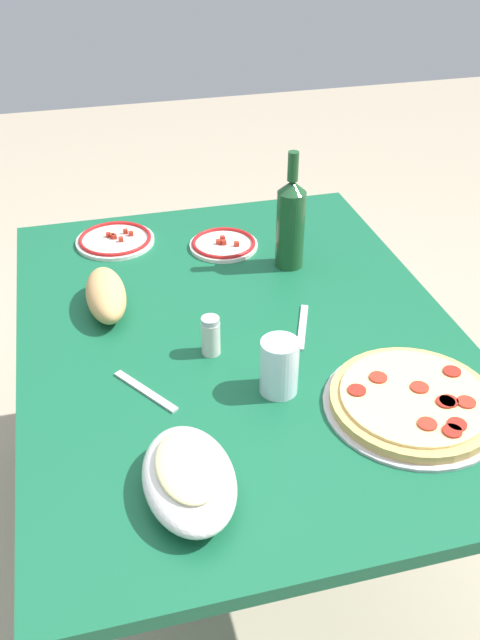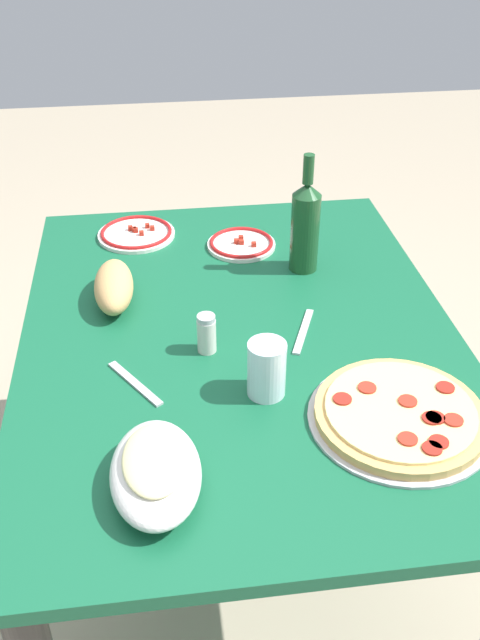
{
  "view_description": "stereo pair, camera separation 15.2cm",
  "coord_description": "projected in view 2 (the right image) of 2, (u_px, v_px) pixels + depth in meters",
  "views": [
    {
      "loc": [
        -1.21,
        0.31,
        1.62
      ],
      "look_at": [
        0.0,
        0.0,
        0.76
      ],
      "focal_mm": 39.49,
      "sensor_mm": 36.0,
      "label": 1
    },
    {
      "loc": [
        -1.24,
        0.16,
        1.62
      ],
      "look_at": [
        0.0,
        0.0,
        0.76
      ],
      "focal_mm": 39.49,
      "sensor_mm": 36.0,
      "label": 2
    }
  ],
  "objects": [
    {
      "name": "dining_table",
      "position": [
        240.0,
        373.0,
        1.6
      ],
      "size": [
        1.26,
        0.95,
        0.73
      ],
      "color": "#145938",
      "rests_on": "ground"
    },
    {
      "name": "spice_shaker",
      "position": [
        207.0,
        334.0,
        1.45
      ],
      "size": [
        0.04,
        0.04,
        0.09
      ],
      "color": "silver",
      "rests_on": "dining_table"
    },
    {
      "name": "side_plate_far",
      "position": [
        136.0,
        233.0,
        1.9
      ],
      "size": [
        0.21,
        0.21,
        0.02
      ],
      "color": "white",
      "rests_on": "dining_table"
    },
    {
      "name": "fork_right",
      "position": [
        303.0,
        331.0,
        1.53
      ],
      "size": [
        0.16,
        0.08,
        0.0
      ],
      "primitive_type": "cube",
      "rotation": [
        0.0,
        0.0,
        5.9
      ],
      "color": "#B7B7BC",
      "rests_on": "dining_table"
    },
    {
      "name": "pepperoni_pizza",
      "position": [
        400.0,
        415.0,
        1.29
      ],
      "size": [
        0.34,
        0.34,
        0.03
      ],
      "color": "#B7B7BC",
      "rests_on": "dining_table"
    },
    {
      "name": "ground_plane",
      "position": [
        240.0,
        545.0,
        1.95
      ],
      "size": [
        8.0,
        8.0,
        0.0
      ],
      "primitive_type": "plane",
      "color": "tan",
      "rests_on": "ground"
    },
    {
      "name": "water_glass",
      "position": [
        267.0,
        369.0,
        1.33
      ],
      "size": [
        0.07,
        0.07,
        0.12
      ],
      "primitive_type": "cylinder",
      "color": "silver",
      "rests_on": "dining_table"
    },
    {
      "name": "baked_pasta_dish",
      "position": [
        155.0,
        470.0,
        1.14
      ],
      "size": [
        0.24,
        0.15,
        0.08
      ],
      "color": "white",
      "rests_on": "dining_table"
    },
    {
      "name": "side_plate_near",
      "position": [
        241.0,
        244.0,
        1.85
      ],
      "size": [
        0.18,
        0.18,
        0.02
      ],
      "color": "white",
      "rests_on": "dining_table"
    },
    {
      "name": "fork_left",
      "position": [
        135.0,
        383.0,
        1.39
      ],
      "size": [
        0.15,
        0.11,
        0.0
      ],
      "primitive_type": "cube",
      "rotation": [
        0.0,
        0.0,
        0.58
      ],
      "color": "#B7B7BC",
      "rests_on": "dining_table"
    },
    {
      "name": "bread_loaf",
      "position": [
        114.0,
        286.0,
        1.61
      ],
      "size": [
        0.21,
        0.09,
        0.08
      ],
      "primitive_type": "ellipsoid",
      "color": "tan",
      "rests_on": "dining_table"
    },
    {
      "name": "wine_bottle",
      "position": [
        305.0,
        225.0,
        1.69
      ],
      "size": [
        0.07,
        0.07,
        0.3
      ],
      "color": "#194723",
      "rests_on": "dining_table"
    }
  ]
}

